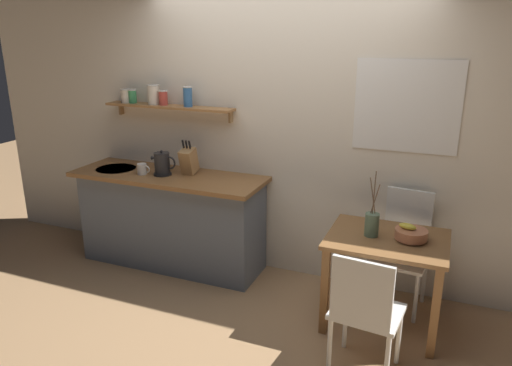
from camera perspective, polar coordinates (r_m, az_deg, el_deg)
name	(u,v)px	position (r m, az deg, el deg)	size (l,w,h in m)	color
ground_plane	(256,299)	(4.23, -0.03, -13.50)	(14.00, 14.00, 0.00)	#A87F56
back_wall	(306,130)	(4.25, 5.89, 6.21)	(6.80, 0.11, 2.70)	silver
kitchen_counter	(172,219)	(4.70, -9.93, -4.18)	(1.83, 0.63, 0.91)	slate
wall_shelf	(160,101)	(4.65, -11.22, 9.46)	(1.30, 0.20, 0.31)	#9E6B3D
dining_table	(386,253)	(3.77, 15.11, -8.01)	(0.87, 0.68, 0.72)	brown
dining_chair_near	(364,309)	(3.23, 12.66, -14.31)	(0.47, 0.43, 0.88)	white
dining_chair_far	(403,245)	(4.13, 16.97, -6.96)	(0.46, 0.45, 0.96)	white
fruit_bowl	(411,234)	(3.70, 17.79, -5.71)	(0.23, 0.23, 0.12)	#BC704C
twig_vase	(372,224)	(3.68, 13.50, -4.71)	(0.10, 0.10, 0.50)	#567056
electric_kettle	(162,164)	(4.50, -10.97, 2.22)	(0.25, 0.16, 0.23)	black
knife_block	(189,161)	(4.47, -7.94, 2.63)	(0.12, 0.19, 0.33)	tan
coffee_mug_by_sink	(142,169)	(4.57, -13.26, 1.62)	(0.13, 0.09, 0.10)	white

